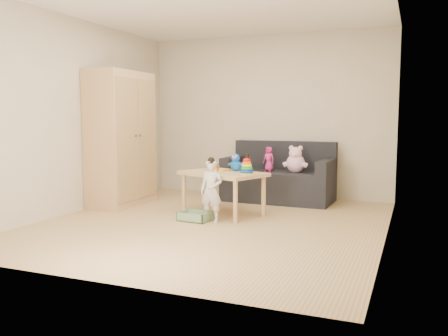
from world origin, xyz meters
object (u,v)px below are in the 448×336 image
at_px(sofa, 278,186).
at_px(play_table, 223,193).
at_px(wardrobe, 121,139).
at_px(toddler, 211,191).

height_order(sofa, play_table, play_table).
distance_m(wardrobe, sofa, 2.46).
height_order(wardrobe, toddler, wardrobe).
distance_m(wardrobe, play_table, 1.78).
relative_size(wardrobe, play_table, 1.80).
bearing_deg(sofa, play_table, -106.28).
relative_size(sofa, play_table, 1.52).
bearing_deg(toddler, sofa, 76.64).
height_order(wardrobe, play_table, wardrobe).
xyz_separation_m(wardrobe, sofa, (2.05, 1.15, -0.74)).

